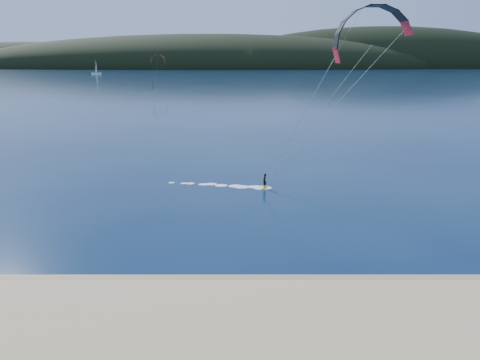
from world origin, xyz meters
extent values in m
plane|color=#08193B|center=(0.00, 0.00, 0.00)|extent=(1800.00, 1800.00, 0.00)
cube|color=olive|center=(0.00, 4.50, 0.05)|extent=(220.00, 2.50, 0.10)
ellipsoid|color=black|center=(-50.00, 720.00, 0.00)|extent=(840.00, 280.00, 110.00)
ellipsoid|color=black|center=(260.00, 760.00, 0.00)|extent=(600.00, 240.00, 140.00)
ellipsoid|color=black|center=(-380.00, 780.00, 0.00)|extent=(520.00, 220.00, 90.00)
cube|color=#C6C917|center=(7.49, 24.34, 0.04)|extent=(0.83, 1.28, 0.07)
imported|color=black|center=(7.49, 24.34, 0.82)|extent=(0.54, 0.64, 1.50)
cylinder|color=gray|center=(12.01, 22.08, 7.64)|extent=(0.02, 0.02, 16.12)
cube|color=#C6C917|center=(-39.85, 203.62, 0.05)|extent=(0.61, 1.34, 0.07)
imported|color=black|center=(-39.85, 203.62, 0.87)|extent=(0.72, 0.86, 1.59)
cylinder|color=gray|center=(-37.86, 201.93, 6.72)|extent=(0.02, 0.02, 11.98)
cube|color=white|center=(-131.93, 393.89, 0.56)|extent=(9.35, 6.04, 1.56)
cylinder|color=white|center=(-131.93, 393.89, 6.69)|extent=(0.22, 0.22, 12.26)
cube|color=white|center=(-131.87, 395.45, 6.69)|extent=(1.15, 2.71, 8.91)
cube|color=white|center=(-131.87, 392.11, 4.46)|extent=(0.90, 2.09, 5.57)
camera|label=1|loc=(4.90, -17.60, 12.92)|focal=31.32mm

